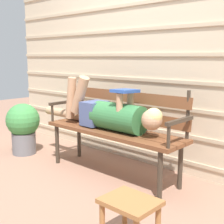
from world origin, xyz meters
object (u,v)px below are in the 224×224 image
reclining_person (109,113)px  footstool (130,210)px  potted_plant (23,126)px  park_bench (116,124)px

reclining_person → footstool: bearing=-40.5°
reclining_person → potted_plant: 1.29m
footstool → reclining_person: bearing=139.5°
reclining_person → footstool: (0.96, -0.82, -0.39)m
park_bench → footstool: 1.30m
footstool → potted_plant: potted_plant is taller
reclining_person → footstool: size_ratio=5.00×
reclining_person → footstool: 1.32m
park_bench → footstool: bearing=-44.1°
potted_plant → park_bench: bearing=12.9°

